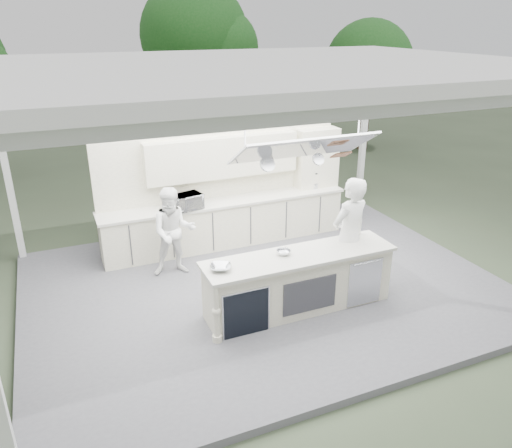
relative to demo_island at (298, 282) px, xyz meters
name	(u,v)px	position (x,y,z in m)	size (l,w,h in m)	color
ground	(264,290)	(-0.18, 0.91, -0.60)	(90.00, 90.00, 0.00)	#3D4A33
stage_deck	(264,287)	(-0.18, 0.91, -0.54)	(8.00, 6.00, 0.12)	#58585D
tent	(266,72)	(-0.18, 0.90, 3.11)	(8.20, 6.20, 3.86)	white
demo_island	(298,282)	(0.00, 0.00, 0.00)	(3.10, 0.79, 0.95)	white
back_counter	(226,222)	(-0.18, 2.81, 0.00)	(5.08, 0.72, 0.95)	white
back_wall_unit	(242,171)	(0.27, 3.03, 0.98)	(5.05, 0.48, 2.25)	white
tree_cluster	(135,58)	(-0.34, 10.68, 2.69)	(19.55, 9.40, 5.85)	#483324
head_chef	(349,236)	(1.04, 0.21, 0.53)	(0.73, 0.48, 2.01)	white
sous_chef	(174,232)	(-1.48, 1.95, 0.34)	(0.79, 0.62, 1.64)	white
toaster_oven	(187,202)	(-1.03, 2.61, 0.62)	(0.54, 0.36, 0.30)	silver
bowl_large	(220,268)	(-1.28, 0.01, 0.51)	(0.31, 0.31, 0.08)	silver
bowl_small	(284,252)	(-0.21, 0.12, 0.51)	(0.22, 0.22, 0.07)	silver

